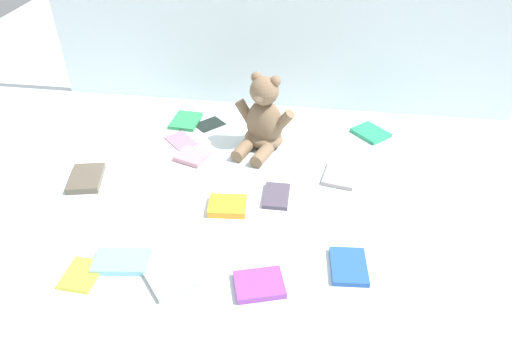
{
  "coord_description": "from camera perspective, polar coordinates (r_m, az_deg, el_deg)",
  "views": [
    {
      "loc": [
        0.14,
        -1.1,
        0.84
      ],
      "look_at": [
        -0.01,
        -0.1,
        0.1
      ],
      "focal_mm": 32.99,
      "sensor_mm": 36.0,
      "label": 1
    }
  ],
  "objects": [
    {
      "name": "book_case_10",
      "position": [
        1.09,
        0.4,
        -13.67
      ],
      "size": [
        0.13,
        0.11,
        0.02
      ],
      "primitive_type": "cube",
      "rotation": [
        0.0,
        0.0,
        1.87
      ],
      "color": "purple",
      "rests_on": "ground_plane"
    },
    {
      "name": "book_case_0",
      "position": [
        1.47,
        -19.91,
        -0.9
      ],
      "size": [
        0.12,
        0.15,
        0.02
      ],
      "primitive_type": "cube",
      "rotation": [
        0.0,
        0.0,
        3.37
      ],
      "color": "brown",
      "rests_on": "ground_plane"
    },
    {
      "name": "ground_plane",
      "position": [
        1.4,
        0.8,
        -0.92
      ],
      "size": [
        3.2,
        3.2,
        0.0
      ],
      "primitive_type": "plane",
      "color": "silver"
    },
    {
      "name": "book_case_2",
      "position": [
        1.58,
        -9.11,
        3.67
      ],
      "size": [
        0.12,
        0.12,
        0.01
      ],
      "primitive_type": "cube",
      "rotation": [
        0.0,
        0.0,
        0.78
      ],
      "color": "#B86F8C",
      "rests_on": "ground_plane"
    },
    {
      "name": "backdrop_drape",
      "position": [
        1.66,
        3.13,
        18.28
      ],
      "size": [
        1.64,
        0.03,
        0.66
      ],
      "primitive_type": "cube",
      "color": "white",
      "rests_on": "ground_plane"
    },
    {
      "name": "book_case_12",
      "position": [
        1.15,
        11.17,
        -11.34
      ],
      "size": [
        0.09,
        0.12,
        0.01
      ],
      "primitive_type": "cube",
      "rotation": [
        0.0,
        0.0,
        3.23
      ],
      "color": "#2554A6",
      "rests_on": "ground_plane"
    },
    {
      "name": "book_case_11",
      "position": [
        1.32,
        2.48,
        -3.09
      ],
      "size": [
        0.07,
        0.11,
        0.01
      ],
      "primitive_type": "cube",
      "rotation": [
        0.0,
        0.0,
        0.01
      ],
      "color": "#4B4253",
      "rests_on": "ground_plane"
    },
    {
      "name": "teddy_bear",
      "position": [
        1.49,
        0.91,
        5.99
      ],
      "size": [
        0.21,
        0.21,
        0.25
      ],
      "rotation": [
        0.0,
        0.0,
        -0.32
      ],
      "color": "#7A6047",
      "rests_on": "ground_plane"
    },
    {
      "name": "book_case_8",
      "position": [
        1.13,
        -10.7,
        -12.21
      ],
      "size": [
        0.16,
        0.16,
        0.01
      ],
      "primitive_type": "cube",
      "rotation": [
        0.0,
        0.0,
        3.85
      ],
      "color": "#A4A29D",
      "rests_on": "ground_plane"
    },
    {
      "name": "book_case_3",
      "position": [
        1.19,
        -20.36,
        -11.77
      ],
      "size": [
        0.08,
        0.1,
        0.01
      ],
      "primitive_type": "cube",
      "rotation": [
        0.0,
        0.0,
        6.24
      ],
      "color": "yellow",
      "rests_on": "ground_plane"
    },
    {
      "name": "book_case_1",
      "position": [
        1.42,
        10.17,
        -0.59
      ],
      "size": [
        0.11,
        0.13,
        0.01
      ],
      "primitive_type": "cube",
      "rotation": [
        0.0,
        0.0,
        2.96
      ],
      "color": "#9D9292",
      "rests_on": "ground_plane"
    },
    {
      "name": "book_case_13",
      "position": [
        1.18,
        -15.98,
        -10.59
      ],
      "size": [
        0.14,
        0.09,
        0.02
      ],
      "primitive_type": "cube",
      "rotation": [
        0.0,
        0.0,
        1.7
      ],
      "color": "#7BC1D0",
      "rests_on": "ground_plane"
    },
    {
      "name": "book_case_4",
      "position": [
        1.49,
        -7.77,
        1.71
      ],
      "size": [
        0.11,
        0.1,
        0.02
      ],
      "primitive_type": "cube",
      "rotation": [
        0.0,
        0.0,
        1.25
      ],
      "color": "#BF818F",
      "rests_on": "ground_plane"
    },
    {
      "name": "book_case_7",
      "position": [
        1.28,
        -3.48,
        -4.32
      ],
      "size": [
        0.11,
        0.09,
        0.02
      ],
      "primitive_type": "cube",
      "rotation": [
        0.0,
        0.0,
        4.8
      ],
      "color": "orange",
      "rests_on": "ground_plane"
    },
    {
      "name": "book_case_6",
      "position": [
        1.64,
        13.73,
        4.47
      ],
      "size": [
        0.14,
        0.14,
        0.01
      ],
      "primitive_type": "cube",
      "rotation": [
        0.0,
        0.0,
        3.91
      ],
      "color": "#24925F",
      "rests_on": "ground_plane"
    },
    {
      "name": "book_case_5",
      "position": [
        1.66,
        -5.65,
        5.65
      ],
      "size": [
        0.11,
        0.12,
        0.01
      ],
      "primitive_type": "cube",
      "rotation": [
        0.0,
        0.0,
        5.52
      ],
      "color": "black",
      "rests_on": "ground_plane"
    },
    {
      "name": "book_case_9",
      "position": [
        1.68,
        -8.5,
        5.98
      ],
      "size": [
        0.1,
        0.12,
        0.01
      ],
      "primitive_type": "cube",
      "rotation": [
        0.0,
        0.0,
        6.22
      ],
      "color": "#2A904F",
      "rests_on": "ground_plane"
    }
  ]
}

